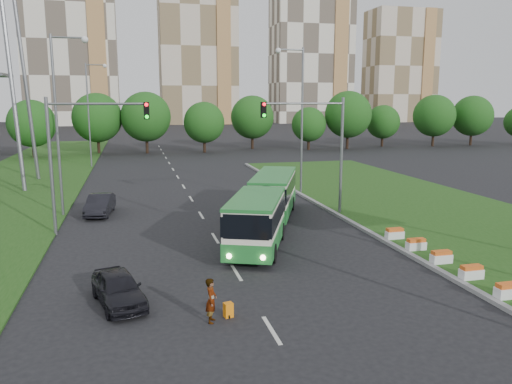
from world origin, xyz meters
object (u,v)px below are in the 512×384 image
object	(u,v)px
articulated_bus	(262,205)
car_left_near	(118,288)
traffic_mast_left	(79,143)
traffic_mast_median	(319,138)
pedestrian	(211,300)
car_left_far	(100,205)
shopping_trolley	(228,310)

from	to	relation	value
articulated_bus	car_left_near	xyz separation A→B (m)	(-8.28, -9.66, -0.90)
articulated_bus	traffic_mast_left	bearing A→B (deg)	-167.22
articulated_bus	traffic_mast_median	bearing A→B (deg)	52.99
articulated_bus	pedestrian	xyz separation A→B (m)	(-5.03, -12.09, -0.74)
traffic_mast_left	car_left_near	size ratio (longest dim) A/B	2.08
traffic_mast_median	car_left_near	distance (m)	18.54
traffic_mast_median	articulated_bus	size ratio (longest dim) A/B	0.52
traffic_mast_left	car_left_far	size ratio (longest dim) A/B	1.86
traffic_mast_median	car_left_near	bearing A→B (deg)	-136.17
car_left_near	traffic_mast_left	bearing A→B (deg)	86.18
car_left_far	pedestrian	size ratio (longest dim) A/B	2.64
traffic_mast_left	shopping_trolley	size ratio (longest dim) A/B	14.75
articulated_bus	pedestrian	bearing A→B (deg)	-90.28
traffic_mast_left	pedestrian	world-z (taller)	traffic_mast_left
traffic_mast_left	shopping_trolley	distance (m)	15.75
car_left_near	car_left_far	size ratio (longest dim) A/B	0.89
car_left_near	articulated_bus	bearing A→B (deg)	34.57
traffic_mast_left	car_left_far	bearing A→B (deg)	82.66
shopping_trolley	car_left_near	bearing A→B (deg)	137.70
car_left_far	pedestrian	world-z (taller)	pedestrian
traffic_mast_left	car_left_near	bearing A→B (deg)	-78.99
car_left_near	shopping_trolley	xyz separation A→B (m)	(3.91, -2.17, -0.39)
articulated_bus	car_left_far	bearing A→B (deg)	168.45
traffic_mast_left	articulated_bus	distance (m)	11.30
traffic_mast_left	car_left_far	xyz separation A→B (m)	(0.63, 4.86, -4.64)
car_left_near	shopping_trolley	size ratio (longest dim) A/B	7.10
traffic_mast_median	articulated_bus	world-z (taller)	traffic_mast_median
pedestrian	car_left_near	bearing A→B (deg)	70.49
shopping_trolley	articulated_bus	bearing A→B (deg)	56.44
traffic_mast_median	car_left_far	distance (m)	15.74
car_left_far	traffic_mast_left	bearing A→B (deg)	-90.47
traffic_mast_left	articulated_bus	size ratio (longest dim) A/B	0.52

